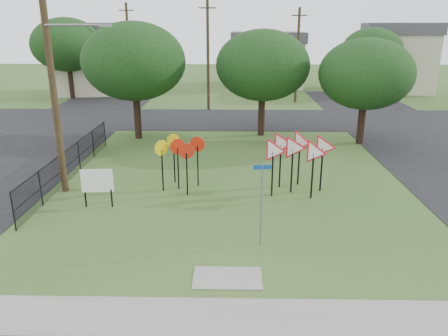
{
  "coord_description": "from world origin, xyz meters",
  "views": [
    {
      "loc": [
        0.13,
        -13.44,
        7.01
      ],
      "look_at": [
        -0.22,
        3.0,
        1.6
      ],
      "focal_mm": 35.0,
      "sensor_mm": 36.0,
      "label": 1
    }
  ],
  "objects_px": {
    "stop_sign_cluster": "(179,151)",
    "street_name_sign": "(261,200)",
    "info_board": "(97,182)",
    "yield_sign_cluster": "(297,150)"
  },
  "relations": [
    {
      "from": "street_name_sign",
      "to": "stop_sign_cluster",
      "type": "bearing_deg",
      "value": 122.19
    },
    {
      "from": "street_name_sign",
      "to": "stop_sign_cluster",
      "type": "xyz_separation_m",
      "value": [
        -3.28,
        5.22,
        0.12
      ]
    },
    {
      "from": "yield_sign_cluster",
      "to": "info_board",
      "type": "distance_m",
      "value": 8.42
    },
    {
      "from": "street_name_sign",
      "to": "yield_sign_cluster",
      "type": "distance_m",
      "value": 5.28
    },
    {
      "from": "street_name_sign",
      "to": "yield_sign_cluster",
      "type": "height_order",
      "value": "street_name_sign"
    },
    {
      "from": "street_name_sign",
      "to": "yield_sign_cluster",
      "type": "xyz_separation_m",
      "value": [
        1.83,
        4.95,
        0.29
      ]
    },
    {
      "from": "stop_sign_cluster",
      "to": "street_name_sign",
      "type": "bearing_deg",
      "value": -57.81
    },
    {
      "from": "stop_sign_cluster",
      "to": "info_board",
      "type": "relative_size",
      "value": 1.46
    },
    {
      "from": "street_name_sign",
      "to": "info_board",
      "type": "bearing_deg",
      "value": 154.28
    },
    {
      "from": "stop_sign_cluster",
      "to": "yield_sign_cluster",
      "type": "height_order",
      "value": "yield_sign_cluster"
    }
  ]
}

